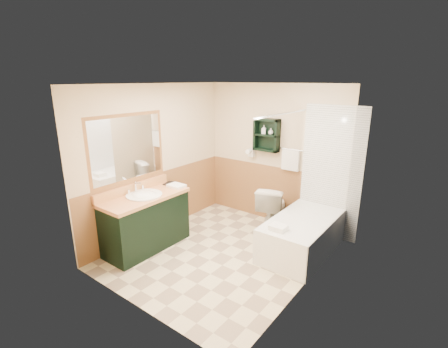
% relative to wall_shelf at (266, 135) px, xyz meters
% --- Properties ---
extents(floor, '(3.00, 3.00, 0.00)m').
position_rel_wall_shelf_xyz_m(floor, '(0.10, -1.41, -1.55)').
color(floor, beige).
rests_on(floor, ground).
extents(back_wall, '(2.60, 0.04, 2.40)m').
position_rel_wall_shelf_xyz_m(back_wall, '(0.10, 0.11, -0.35)').
color(back_wall, '#F1E8BD').
rests_on(back_wall, ground).
extents(left_wall, '(0.04, 3.00, 2.40)m').
position_rel_wall_shelf_xyz_m(left_wall, '(-1.22, -1.41, -0.35)').
color(left_wall, '#F1E8BD').
rests_on(left_wall, ground).
extents(right_wall, '(0.04, 3.00, 2.40)m').
position_rel_wall_shelf_xyz_m(right_wall, '(1.42, -1.41, -0.35)').
color(right_wall, '#F1E8BD').
rests_on(right_wall, ground).
extents(ceiling, '(2.60, 3.00, 0.04)m').
position_rel_wall_shelf_xyz_m(ceiling, '(0.10, -1.41, 0.87)').
color(ceiling, white).
rests_on(ceiling, back_wall).
extents(wainscot_left, '(2.98, 2.98, 1.00)m').
position_rel_wall_shelf_xyz_m(wainscot_left, '(-1.19, -1.41, -1.05)').
color(wainscot_left, '#A97544').
rests_on(wainscot_left, left_wall).
extents(wainscot_back, '(2.58, 2.58, 1.00)m').
position_rel_wall_shelf_xyz_m(wainscot_back, '(0.10, 0.08, -1.05)').
color(wainscot_back, '#A97544').
rests_on(wainscot_back, back_wall).
extents(mirror_frame, '(1.30, 1.30, 1.00)m').
position_rel_wall_shelf_xyz_m(mirror_frame, '(-1.17, -1.96, -0.05)').
color(mirror_frame, '#965D31').
rests_on(mirror_frame, left_wall).
extents(mirror_glass, '(1.20, 1.20, 0.90)m').
position_rel_wall_shelf_xyz_m(mirror_glass, '(-1.17, -1.96, -0.05)').
color(mirror_glass, white).
rests_on(mirror_glass, left_wall).
extents(tile_right, '(1.50, 1.50, 2.10)m').
position_rel_wall_shelf_xyz_m(tile_right, '(1.38, -0.66, -0.50)').
color(tile_right, white).
rests_on(tile_right, right_wall).
extents(tile_back, '(0.95, 0.95, 2.10)m').
position_rel_wall_shelf_xyz_m(tile_back, '(1.13, 0.07, -0.50)').
color(tile_back, white).
rests_on(tile_back, back_wall).
extents(tile_accent, '(1.50, 1.50, 0.10)m').
position_rel_wall_shelf_xyz_m(tile_accent, '(1.37, -0.66, 0.35)').
color(tile_accent, '#15492F').
rests_on(tile_accent, right_wall).
extents(wall_shelf, '(0.45, 0.15, 0.55)m').
position_rel_wall_shelf_xyz_m(wall_shelf, '(0.00, 0.00, 0.00)').
color(wall_shelf, black).
rests_on(wall_shelf, back_wall).
extents(hair_dryer, '(0.10, 0.24, 0.18)m').
position_rel_wall_shelf_xyz_m(hair_dryer, '(-0.30, 0.02, -0.35)').
color(hair_dryer, white).
rests_on(hair_dryer, back_wall).
extents(towel_bar, '(0.40, 0.06, 0.40)m').
position_rel_wall_shelf_xyz_m(towel_bar, '(0.45, 0.04, -0.20)').
color(towel_bar, white).
rests_on(towel_bar, back_wall).
extents(curtain_rod, '(0.03, 1.60, 0.03)m').
position_rel_wall_shelf_xyz_m(curtain_rod, '(0.63, -0.66, 0.45)').
color(curtain_rod, silver).
rests_on(curtain_rod, back_wall).
extents(shower_curtain, '(1.05, 1.05, 1.70)m').
position_rel_wall_shelf_xyz_m(shower_curtain, '(0.63, -0.48, -0.40)').
color(shower_curtain, beige).
rests_on(shower_curtain, curtain_rod).
extents(vanity, '(0.59, 1.31, 0.83)m').
position_rel_wall_shelf_xyz_m(vanity, '(-0.89, -1.94, -1.13)').
color(vanity, black).
rests_on(vanity, ground).
extents(bathtub, '(0.78, 1.50, 0.52)m').
position_rel_wall_shelf_xyz_m(bathtub, '(1.03, -0.63, -1.29)').
color(bathtub, white).
rests_on(bathtub, ground).
extents(toilet, '(0.63, 0.87, 0.76)m').
position_rel_wall_shelf_xyz_m(toilet, '(0.29, -0.24, -1.17)').
color(toilet, white).
rests_on(toilet, ground).
extents(counter_towel, '(0.26, 0.20, 0.04)m').
position_rel_wall_shelf_xyz_m(counter_towel, '(-0.80, -1.38, -0.70)').
color(counter_towel, white).
rests_on(counter_towel, vanity).
extents(vanity_book, '(0.15, 0.06, 0.20)m').
position_rel_wall_shelf_xyz_m(vanity_book, '(-1.06, -1.36, -0.62)').
color(vanity_book, black).
rests_on(vanity_book, vanity).
extents(tub_towel, '(0.22, 0.18, 0.07)m').
position_rel_wall_shelf_xyz_m(tub_towel, '(0.90, -1.19, -1.00)').
color(tub_towel, white).
rests_on(tub_towel, bathtub).
extents(soap_bottle_a, '(0.11, 0.16, 0.07)m').
position_rel_wall_shelf_xyz_m(soap_bottle_a, '(-0.05, -0.01, 0.05)').
color(soap_bottle_a, white).
rests_on(soap_bottle_a, wall_shelf).
extents(soap_bottle_b, '(0.12, 0.13, 0.08)m').
position_rel_wall_shelf_xyz_m(soap_bottle_b, '(0.08, -0.01, 0.06)').
color(soap_bottle_b, white).
rests_on(soap_bottle_b, wall_shelf).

